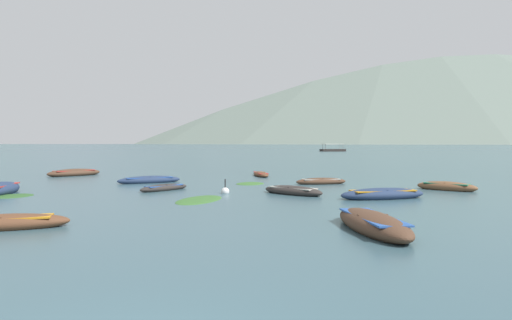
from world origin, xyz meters
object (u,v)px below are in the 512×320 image
object	(u,v)px
rowboat_1	(447,187)
rowboat_8	(261,174)
rowboat_6	(164,188)
rowboat_2	(321,181)
rowboat_5	(383,194)
rowboat_4	(0,190)
rowboat_12	(293,191)
rowboat_11	(149,180)
ferry_0	(333,150)
rowboat_3	(74,173)
rowboat_10	(373,223)
mooring_buoy	(225,191)
rowboat_0	(3,223)

from	to	relation	value
rowboat_1	rowboat_8	world-z (taller)	rowboat_1
rowboat_6	rowboat_8	xyz separation A→B (m)	(5.59, 10.08, -0.00)
rowboat_2	rowboat_5	distance (m)	7.33
rowboat_2	rowboat_4	size ratio (longest dim) A/B	0.85
rowboat_4	rowboat_12	size ratio (longest dim) A/B	1.20
rowboat_2	rowboat_11	world-z (taller)	rowboat_11
rowboat_6	rowboat_8	bearing A→B (deg)	60.97
rowboat_5	rowboat_6	xyz separation A→B (m)	(-10.98, 3.61, -0.06)
rowboat_1	ferry_0	distance (m)	109.28
rowboat_1	rowboat_3	distance (m)	27.17
rowboat_10	mooring_buoy	distance (m)	10.73
rowboat_4	rowboat_0	bearing A→B (deg)	-59.36
rowboat_5	rowboat_4	bearing A→B (deg)	174.11
rowboat_5	rowboat_8	distance (m)	14.71
rowboat_10	rowboat_8	bearing A→B (deg)	97.54
rowboat_1	rowboat_6	world-z (taller)	rowboat_1
rowboat_5	rowboat_3	bearing A→B (deg)	144.80
rowboat_6	ferry_0	distance (m)	112.36
rowboat_1	rowboat_11	size ratio (longest dim) A/B	0.75
rowboat_0	rowboat_8	size ratio (longest dim) A/B	1.06
rowboat_1	rowboat_5	bearing A→B (deg)	-142.99
rowboat_0	ferry_0	size ratio (longest dim) A/B	0.49
rowboat_0	rowboat_1	xyz separation A→B (m)	(18.41, 10.41, 0.01)
rowboat_12	mooring_buoy	world-z (taller)	mooring_buoy
rowboat_11	rowboat_4	bearing A→B (deg)	-135.37
rowboat_8	rowboat_11	world-z (taller)	rowboat_11
ferry_0	rowboat_11	bearing A→B (deg)	-107.28
rowboat_1	ferry_0	world-z (taller)	ferry_0
rowboat_0	rowboat_8	world-z (taller)	rowboat_0
rowboat_5	rowboat_2	bearing A→B (deg)	103.53
rowboat_0	rowboat_10	world-z (taller)	rowboat_10
rowboat_1	rowboat_6	distance (m)	15.63
rowboat_3	rowboat_5	distance (m)	24.82
rowboat_12	rowboat_1	bearing A→B (deg)	11.50
rowboat_4	rowboat_6	distance (m)	8.20
mooring_buoy	rowboat_1	bearing A→B (deg)	6.25
rowboat_0	rowboat_12	bearing A→B (deg)	41.68
rowboat_10	ferry_0	bearing A→B (deg)	79.52
rowboat_2	rowboat_5	xyz separation A→B (m)	(1.72, -7.13, 0.04)
rowboat_3	rowboat_10	bearing A→B (deg)	-50.78
rowboat_8	rowboat_11	size ratio (longest dim) A/B	0.90
rowboat_2	rowboat_6	world-z (taller)	rowboat_2
rowboat_0	rowboat_4	bearing A→B (deg)	120.64
rowboat_1	rowboat_3	world-z (taller)	rowboat_3
rowboat_11	rowboat_12	bearing A→B (deg)	-35.78
rowboat_3	rowboat_4	world-z (taller)	rowboat_4
rowboat_1	rowboat_4	distance (m)	23.71
rowboat_5	mooring_buoy	xyz separation A→B (m)	(-7.54, 2.17, -0.10)
ferry_0	mooring_buoy	xyz separation A→B (m)	(-26.97, -109.61, -0.35)
ferry_0	rowboat_4	bearing A→B (deg)	-109.30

